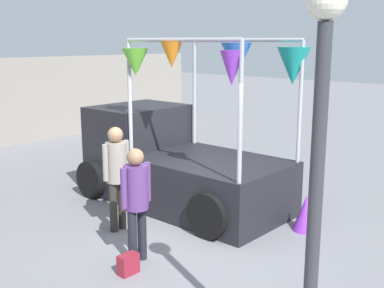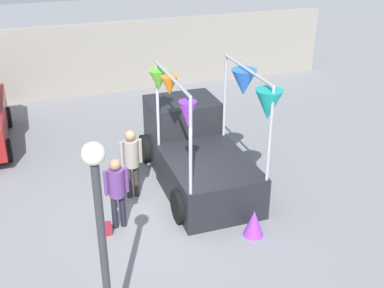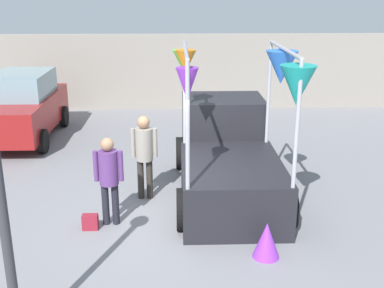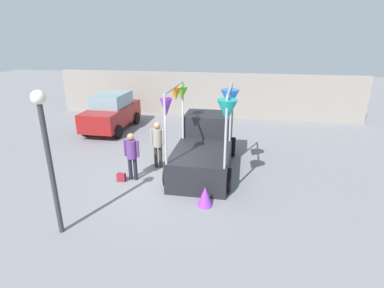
% 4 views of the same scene
% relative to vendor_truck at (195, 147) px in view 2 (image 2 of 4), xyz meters
% --- Properties ---
extents(ground_plane, '(60.00, 60.00, 0.00)m').
position_rel_vendor_truck_xyz_m(ground_plane, '(-1.09, -1.21, -0.88)').
color(ground_plane, slate).
extents(vendor_truck, '(2.41, 4.14, 3.15)m').
position_rel_vendor_truck_xyz_m(vendor_truck, '(0.00, 0.00, 0.00)').
color(vendor_truck, black).
rests_on(vendor_truck, ground).
extents(person_customer, '(0.53, 0.34, 1.66)m').
position_rel_vendor_truck_xyz_m(person_customer, '(-2.27, -1.48, 0.12)').
color(person_customer, black).
rests_on(person_customer, ground).
extents(person_vendor, '(0.53, 0.34, 1.75)m').
position_rel_vendor_truck_xyz_m(person_vendor, '(-1.71, -0.36, 0.19)').
color(person_vendor, '#2D2823').
rests_on(person_vendor, ground).
extents(handbag, '(0.28, 0.16, 0.28)m').
position_rel_vendor_truck_xyz_m(handbag, '(-2.62, -1.68, -0.74)').
color(handbag, maroon).
rests_on(handbag, ground).
extents(street_lamp, '(0.32, 0.32, 3.57)m').
position_rel_vendor_truck_xyz_m(street_lamp, '(-3.01, -4.56, 1.48)').
color(street_lamp, '#333338').
rests_on(street_lamp, ground).
extents(brick_boundary_wall, '(18.00, 0.36, 2.60)m').
position_rel_vendor_truck_xyz_m(brick_boundary_wall, '(-1.09, 7.36, 0.42)').
color(brick_boundary_wall, gray).
rests_on(brick_boundary_wall, ground).
extents(folded_kite_bundle_violet, '(0.56, 0.56, 0.60)m').
position_rel_vendor_truck_xyz_m(folded_kite_bundle_violet, '(0.36, -2.71, -0.58)').
color(folded_kite_bundle_violet, purple).
rests_on(folded_kite_bundle_violet, ground).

